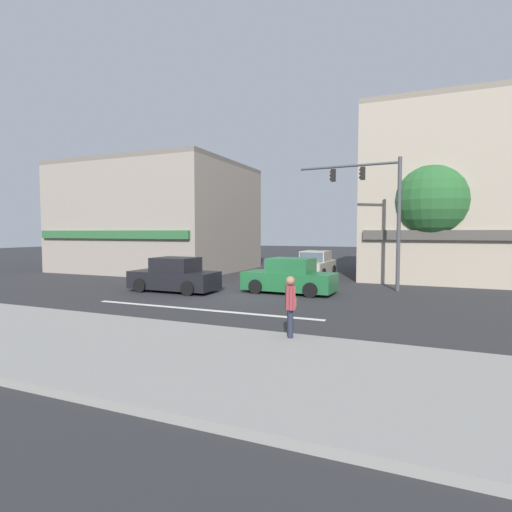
# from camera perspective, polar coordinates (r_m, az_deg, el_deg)

# --- Properties ---
(ground_plane) EXTENTS (120.00, 120.00, 0.00)m
(ground_plane) POSITION_cam_1_polar(r_m,az_deg,el_deg) (17.47, -2.06, -5.62)
(ground_plane) COLOR #2B2B2D
(lane_marking_stripe) EXTENTS (9.00, 0.24, 0.01)m
(lane_marking_stripe) POSITION_cam_1_polar(r_m,az_deg,el_deg) (14.42, -7.97, -7.58)
(lane_marking_stripe) COLOR silver
(lane_marking_stripe) RESTS_ON ground
(sidewalk_curb) EXTENTS (40.00, 5.00, 0.16)m
(sidewalk_curb) POSITION_cam_1_polar(r_m,az_deg,el_deg) (10.53, -22.32, -11.51)
(sidewalk_curb) COLOR gray
(sidewalk_curb) RESTS_ON ground
(building_left_block) EXTENTS (12.09, 10.06, 7.53)m
(building_left_block) POSITION_cam_1_polar(r_m,az_deg,el_deg) (30.14, -13.69, 5.27)
(building_left_block) COLOR gray
(building_left_block) RESTS_ON ground
(building_right_corner) EXTENTS (13.63, 11.16, 9.82)m
(building_right_corner) POSITION_cam_1_polar(r_m,az_deg,el_deg) (27.77, 30.21, 7.43)
(building_right_corner) COLOR tan
(building_right_corner) RESTS_ON ground
(street_tree) EXTENTS (3.91, 3.91, 6.32)m
(street_tree) POSITION_cam_1_polar(r_m,az_deg,el_deg) (22.89, 23.76, 7.15)
(street_tree) COLOR #4C3823
(street_tree) RESTS_ON ground
(utility_pole_near_left) EXTENTS (1.40, 0.22, 7.06)m
(utility_pole_near_left) POSITION_cam_1_polar(r_m,az_deg,el_deg) (25.60, -15.45, 5.39)
(utility_pole_near_left) COLOR brown
(utility_pole_near_left) RESTS_ON ground
(utility_pole_far_right) EXTENTS (1.40, 0.22, 7.94)m
(utility_pole_far_right) POSITION_cam_1_polar(r_m,az_deg,el_deg) (23.77, 24.91, 6.42)
(utility_pole_far_right) COLOR brown
(utility_pole_far_right) RESTS_ON ground
(traffic_light_mast) EXTENTS (4.88, 0.46, 6.20)m
(traffic_light_mast) POSITION_cam_1_polar(r_m,az_deg,el_deg) (19.83, 16.96, 7.41)
(traffic_light_mast) COLOR #47474C
(traffic_light_mast) RESTS_ON ground
(sedan_crossing_center) EXTENTS (1.97, 4.15, 1.58)m
(sedan_crossing_center) POSITION_cam_1_polar(r_m,az_deg,el_deg) (25.07, 8.46, -1.27)
(sedan_crossing_center) COLOR #B7B29E
(sedan_crossing_center) RESTS_ON ground
(sedan_crossing_leftbound) EXTENTS (4.10, 1.89, 1.58)m
(sedan_crossing_leftbound) POSITION_cam_1_polar(r_m,az_deg,el_deg) (18.85, -11.58, -2.84)
(sedan_crossing_leftbound) COLOR black
(sedan_crossing_leftbound) RESTS_ON ground
(sedan_crossing_rightbound) EXTENTS (4.17, 2.03, 1.58)m
(sedan_crossing_rightbound) POSITION_cam_1_polar(r_m,az_deg,el_deg) (18.07, 4.80, -3.05)
(sedan_crossing_rightbound) COLOR #1E6033
(sedan_crossing_rightbound) RESTS_ON ground
(pedestrian_foreground_with_bag) EXTENTS (0.41, 0.69, 1.67)m
(pedestrian_foreground_with_bag) POSITION_cam_1_polar(r_m,az_deg,el_deg) (9.94, 4.92, -6.99)
(pedestrian_foreground_with_bag) COLOR #232838
(pedestrian_foreground_with_bag) RESTS_ON ground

